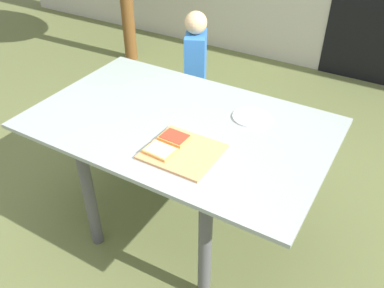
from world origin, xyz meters
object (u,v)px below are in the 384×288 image
cutting_board (183,152)px  plate_white_right (251,117)px  pizza_slice_far_left (175,137)px  dining_table (179,140)px  child_left (196,72)px  pizza_slice_near_left (160,151)px

cutting_board → plate_white_right: size_ratio=1.71×
cutting_board → pizza_slice_far_left: bearing=143.8°
cutting_board → pizza_slice_far_left: (-0.08, 0.06, 0.02)m
dining_table → child_left: child_left is taller
plate_white_right → child_left: (-0.70, 0.64, -0.19)m
dining_table → cutting_board: cutting_board is taller
dining_table → pizza_slice_near_left: (0.07, -0.27, 0.14)m
plate_white_right → child_left: child_left is taller
cutting_board → plate_white_right: bearing=71.1°
pizza_slice_near_left → pizza_slice_far_left: 0.12m
dining_table → child_left: (-0.40, 0.86, -0.07)m
plate_white_right → dining_table: bearing=-144.3°
pizza_slice_near_left → plate_white_right: (0.23, 0.49, -0.02)m
cutting_board → child_left: bearing=117.3°
pizza_slice_near_left → dining_table: bearing=104.4°
pizza_slice_far_left → plate_white_right: bearing=58.5°
pizza_slice_near_left → plate_white_right: pizza_slice_near_left is taller
pizza_slice_near_left → pizza_slice_far_left: same height
cutting_board → child_left: 1.22m
pizza_slice_near_left → child_left: 1.25m
cutting_board → pizza_slice_far_left: 0.10m
plate_white_right → cutting_board: bearing=-108.9°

